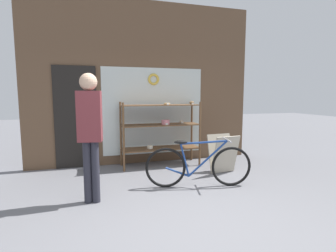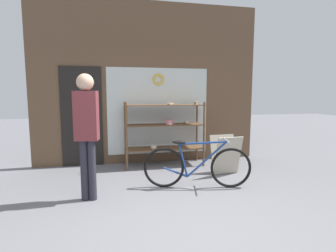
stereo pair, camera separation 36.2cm
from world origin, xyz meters
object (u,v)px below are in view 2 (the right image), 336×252
object	(u,v)px
display_case	(165,127)
sandwich_board	(226,155)
pedestrian	(87,126)
bicycle	(197,166)

from	to	relation	value
display_case	sandwich_board	distance (m)	1.40
pedestrian	sandwich_board	bearing A→B (deg)	26.96
display_case	pedestrian	distance (m)	2.17
display_case	pedestrian	xyz separation A→B (m)	(-1.44, -1.60, 0.25)
bicycle	pedestrian	xyz separation A→B (m)	(-1.69, -0.16, 0.73)
sandwich_board	display_case	bearing A→B (deg)	133.96
bicycle	pedestrian	bearing A→B (deg)	-161.94
bicycle	pedestrian	world-z (taller)	pedestrian
pedestrian	display_case	bearing A→B (deg)	58.09
bicycle	sandwich_board	xyz separation A→B (m)	(0.77, 0.59, 0.02)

